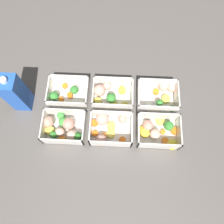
{
  "coord_description": "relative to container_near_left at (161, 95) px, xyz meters",
  "views": [
    {
      "loc": [
        -0.01,
        0.3,
        0.83
      ],
      "look_at": [
        0.0,
        0.0,
        0.02
      ],
      "focal_mm": 35.0,
      "sensor_mm": 36.0,
      "label": 1
    }
  ],
  "objects": [
    {
      "name": "container_near_right",
      "position": [
        0.38,
        0.01,
        0.0
      ],
      "size": [
        0.16,
        0.12,
        0.07
      ],
      "color": "silver",
      "rests_on": "ground_plane"
    },
    {
      "name": "container_far_right",
      "position": [
        0.38,
        0.15,
        0.0
      ],
      "size": [
        0.18,
        0.12,
        0.07
      ],
      "color": "silver",
      "rests_on": "ground_plane"
    },
    {
      "name": "container_near_center",
      "position": [
        0.21,
        0.0,
        0.0
      ],
      "size": [
        0.17,
        0.13,
        0.07
      ],
      "color": "silver",
      "rests_on": "ground_plane"
    },
    {
      "name": "container_far_left",
      "position": [
        0.02,
        0.15,
        -0.0
      ],
      "size": [
        0.17,
        0.14,
        0.07
      ],
      "color": "silver",
      "rests_on": "ground_plane"
    },
    {
      "name": "container_near_left",
      "position": [
        0.0,
        0.0,
        0.0
      ],
      "size": [
        0.16,
        0.14,
        0.07
      ],
      "color": "silver",
      "rests_on": "ground_plane"
    },
    {
      "name": "container_far_center",
      "position": [
        0.21,
        0.15,
        0.0
      ],
      "size": [
        0.16,
        0.14,
        0.07
      ],
      "color": "silver",
      "rests_on": "ground_plane"
    },
    {
      "name": "juice_carton",
      "position": [
        0.56,
        0.05,
        0.07
      ],
      "size": [
        0.07,
        0.07,
        0.2
      ],
      "color": "blue",
      "rests_on": "ground_plane"
    },
    {
      "name": "ground_plane",
      "position": [
        0.2,
        0.08,
        -0.02
      ],
      "size": [
        4.0,
        4.0,
        0.0
      ],
      "primitive_type": "plane",
      "color": "#56514C"
    }
  ]
}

